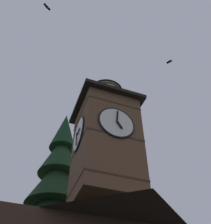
{
  "coord_description": "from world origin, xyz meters",
  "views": [
    {
      "loc": [
        4.03,
        11.24,
        1.77
      ],
      "look_at": [
        -0.37,
        -0.75,
        14.22
      ],
      "focal_mm": 42.55,
      "sensor_mm": 36.0,
      "label": 1
    }
  ],
  "objects": [
    {
      "name": "clock_tower",
      "position": [
        -0.3,
        -0.51,
        11.69
      ],
      "size": [
        4.02,
        4.02,
        9.48
      ],
      "color": "brown",
      "rests_on": "building_main"
    },
    {
      "name": "flying_bird_low",
      "position": [
        -6.3,
        -0.0,
        21.94
      ],
      "size": [
        0.45,
        0.54,
        0.16
      ],
      "color": "black"
    },
    {
      "name": "flying_bird_high",
      "position": [
        5.16,
        1.44,
        21.49
      ],
      "size": [
        0.62,
        0.48,
        0.13
      ],
      "color": "black"
    }
  ]
}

